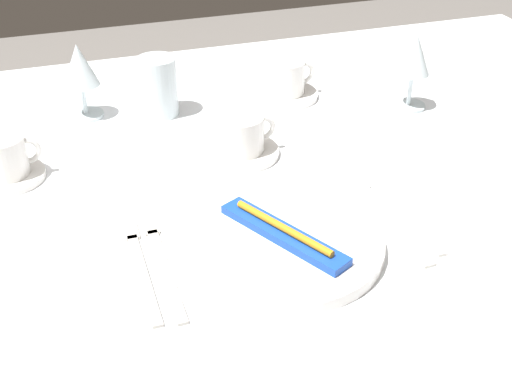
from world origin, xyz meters
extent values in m
cube|color=white|center=(0.00, 0.00, 0.72)|extent=(1.80, 1.10, 0.04)
cube|color=white|center=(0.00, 0.55, 0.61)|extent=(1.80, 0.01, 0.18)
cylinder|color=brown|center=(0.80, 0.45, 0.35)|extent=(0.07, 0.07, 0.70)
cylinder|color=white|center=(-0.01, -0.24, 0.75)|extent=(0.28, 0.28, 0.02)
cube|color=blue|center=(-0.01, -0.24, 0.76)|extent=(0.13, 0.20, 0.01)
cylinder|color=orange|center=(-0.01, -0.24, 0.78)|extent=(0.09, 0.16, 0.01)
cube|color=beige|center=(-0.18, -0.25, 0.74)|extent=(0.01, 0.20, 0.00)
cube|color=beige|center=(-0.18, -0.14, 0.74)|extent=(0.02, 0.04, 0.00)
cube|color=beige|center=(-0.21, -0.25, 0.74)|extent=(0.01, 0.19, 0.00)
cube|color=beige|center=(-0.21, -0.14, 0.74)|extent=(0.02, 0.04, 0.00)
cube|color=beige|center=(0.16, -0.24, 0.74)|extent=(0.03, 0.20, 0.00)
cube|color=beige|center=(0.15, -0.13, 0.74)|extent=(0.02, 0.06, 0.00)
cube|color=beige|center=(0.19, -0.23, 0.74)|extent=(0.02, 0.19, 0.00)
ellipsoid|color=beige|center=(0.18, -0.12, 0.74)|extent=(0.03, 0.04, 0.01)
cylinder|color=white|center=(0.16, 0.23, 0.74)|extent=(0.14, 0.14, 0.01)
cylinder|color=white|center=(0.16, 0.23, 0.78)|extent=(0.08, 0.08, 0.07)
torus|color=white|center=(0.20, 0.23, 0.79)|extent=(0.05, 0.01, 0.05)
cylinder|color=white|center=(-0.37, 0.07, 0.74)|extent=(0.12, 0.12, 0.01)
cylinder|color=white|center=(-0.37, 0.07, 0.78)|extent=(0.08, 0.08, 0.06)
torus|color=white|center=(-0.33, 0.07, 0.79)|extent=(0.05, 0.01, 0.05)
cylinder|color=white|center=(0.01, 0.03, 0.74)|extent=(0.14, 0.14, 0.01)
cylinder|color=white|center=(0.01, 0.03, 0.78)|extent=(0.09, 0.09, 0.06)
torus|color=white|center=(0.05, 0.03, 0.78)|extent=(0.04, 0.01, 0.04)
cylinder|color=silver|center=(0.38, 0.11, 0.74)|extent=(0.07, 0.07, 0.01)
cylinder|color=silver|center=(0.38, 0.11, 0.78)|extent=(0.01, 0.01, 0.06)
cone|color=silver|center=(0.38, 0.11, 0.85)|extent=(0.06, 0.06, 0.08)
cylinder|color=silver|center=(-0.22, 0.27, 0.74)|extent=(0.07, 0.07, 0.01)
cylinder|color=silver|center=(-0.22, 0.27, 0.78)|extent=(0.01, 0.01, 0.06)
cone|color=silver|center=(-0.22, 0.27, 0.84)|extent=(0.07, 0.07, 0.08)
cylinder|color=silver|center=(-0.09, 0.23, 0.80)|extent=(0.07, 0.07, 0.11)
cylinder|color=#C68C1E|center=(-0.09, 0.23, 0.76)|extent=(0.07, 0.07, 0.04)
camera|label=1|loc=(-0.28, -0.94, 1.31)|focal=47.46mm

